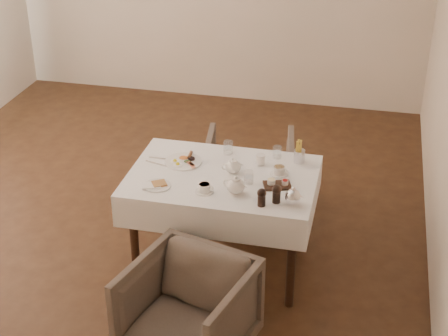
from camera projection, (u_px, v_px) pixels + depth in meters
name	position (u px, v px, depth m)	size (l,w,h in m)	color
table	(223.00, 190.00, 4.73)	(1.28, 0.88, 0.75)	black
armchair_near	(188.00, 312.00, 4.09)	(0.68, 0.70, 0.64)	brown
armchair_far	(249.00, 175.00, 5.55)	(0.70, 0.72, 0.65)	brown
breakfast_plate	(184.00, 161.00, 4.83)	(0.26, 0.26, 0.03)	white
side_plate	(156.00, 185.00, 4.53)	(0.19, 0.18, 0.02)	white
teapot_centre	(233.00, 166.00, 4.67)	(0.15, 0.11, 0.12)	white
teapot_front	(236.00, 185.00, 4.43)	(0.16, 0.13, 0.13)	white
creamer	(261.00, 159.00, 4.79)	(0.06, 0.06, 0.07)	white
teacup_near	(204.00, 188.00, 4.46)	(0.12, 0.12, 0.06)	white
teacup_far	(279.00, 171.00, 4.67)	(0.12, 0.12, 0.06)	white
glass_left	(228.00, 148.00, 4.93)	(0.07, 0.07, 0.09)	silver
glass_mid	(249.00, 177.00, 4.56)	(0.06, 0.06, 0.09)	silver
glass_right	(277.00, 152.00, 4.88)	(0.06, 0.06, 0.09)	silver
condiment_board	(277.00, 184.00, 4.53)	(0.21, 0.17, 0.05)	black
pepper_mill_left	(262.00, 197.00, 4.30)	(0.06, 0.06, 0.12)	black
pepper_mill_right	(277.00, 194.00, 4.33)	(0.06, 0.06, 0.13)	black
silver_pot	(293.00, 196.00, 4.31)	(0.12, 0.10, 0.13)	white
fries_cup	(300.00, 153.00, 4.80)	(0.08, 0.08, 0.17)	silver
cutlery_fork	(162.00, 159.00, 4.88)	(0.02, 0.20, 0.00)	silver
cutlery_knife	(158.00, 164.00, 4.81)	(0.02, 0.20, 0.00)	silver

